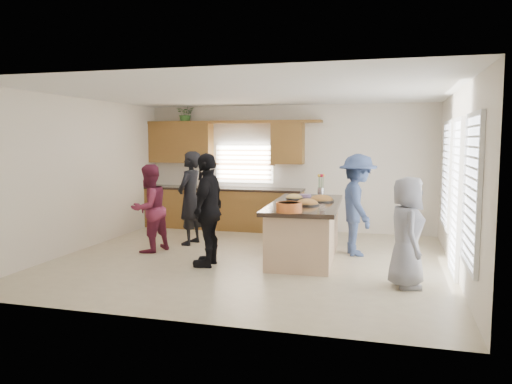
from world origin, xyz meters
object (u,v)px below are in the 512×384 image
(salad_bowl, at_px, (289,207))
(woman_left_front, at_px, (208,210))
(woman_right_back, at_px, (358,205))
(island, at_px, (305,231))
(woman_left_back, at_px, (190,198))
(woman_right_front, at_px, (407,232))
(woman_left_mid, at_px, (149,208))

(salad_bowl, distance_m, woman_left_front, 1.38)
(woman_left_front, xyz_separation_m, woman_right_back, (2.27, 1.40, -0.02))
(island, height_order, woman_left_back, woman_left_back)
(woman_right_back, height_order, woman_right_front, woman_right_back)
(woman_left_mid, height_order, woman_right_front, woman_left_mid)
(island, bearing_deg, woman_left_front, -146.63)
(woman_left_back, xyz_separation_m, woman_left_front, (0.93, -1.46, 0.01))
(salad_bowl, xyz_separation_m, woman_right_front, (1.70, -0.23, -0.26))
(woman_left_back, xyz_separation_m, woman_left_mid, (-0.46, -0.81, -0.11))
(salad_bowl, relative_size, woman_left_mid, 0.25)
(salad_bowl, bearing_deg, woman_left_back, 144.62)
(island, relative_size, woman_right_back, 1.54)
(salad_bowl, bearing_deg, woman_left_front, 173.08)
(island, relative_size, woman_left_mid, 1.73)
(woman_left_front, distance_m, woman_right_back, 2.67)
(island, distance_m, woman_left_front, 1.81)
(woman_left_mid, xyz_separation_m, woman_right_front, (4.45, -1.05, -0.03))
(woman_left_front, bearing_deg, island, 124.99)
(salad_bowl, xyz_separation_m, woman_left_mid, (-2.75, 0.82, -0.23))
(salad_bowl, height_order, woman_right_back, woman_right_back)
(island, relative_size, woman_left_back, 1.52)
(woman_left_back, relative_size, woman_left_mid, 1.14)
(woman_left_back, bearing_deg, woman_right_back, 94.04)
(island, bearing_deg, salad_bowl, -95.17)
(woman_left_mid, height_order, woman_right_back, woman_right_back)
(island, height_order, woman_left_mid, woman_left_mid)
(salad_bowl, bearing_deg, island, 88.00)
(salad_bowl, xyz_separation_m, woman_right_back, (0.91, 1.57, -0.14))
(island, height_order, woman_right_front, woman_right_front)
(island, distance_m, salad_bowl, 1.34)
(woman_left_back, height_order, woman_right_back, woman_left_back)
(salad_bowl, height_order, woman_left_mid, woman_left_mid)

